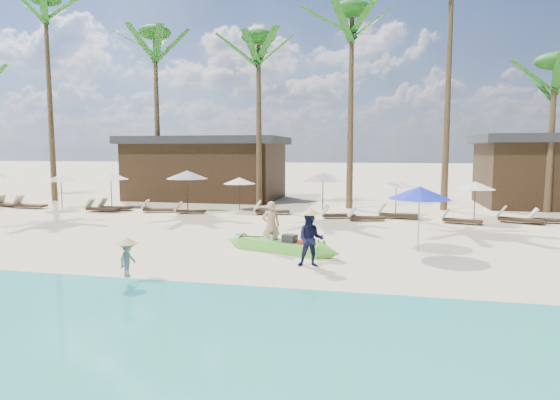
# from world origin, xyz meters

# --- Properties ---
(ground) EXTENTS (240.00, 240.00, 0.00)m
(ground) POSITION_xyz_m (0.00, 0.00, 0.00)
(ground) COLOR beige
(ground) RESTS_ON ground
(wet_sand_strip) EXTENTS (240.00, 4.50, 0.01)m
(wet_sand_strip) POSITION_xyz_m (0.00, -5.00, 0.00)
(wet_sand_strip) COLOR tan
(wet_sand_strip) RESTS_ON ground
(green_canoe) EXTENTS (4.70, 1.92, 0.62)m
(green_canoe) POSITION_xyz_m (0.73, 1.54, 0.21)
(green_canoe) COLOR #60CD3E
(green_canoe) RESTS_ON ground
(tourist) EXTENTS (0.71, 0.59, 1.66)m
(tourist) POSITION_xyz_m (0.38, 1.77, 0.83)
(tourist) COLOR tan
(tourist) RESTS_ON ground
(vendor_green) EXTENTS (0.83, 0.67, 1.59)m
(vendor_green) POSITION_xyz_m (2.02, -0.19, 0.80)
(vendor_green) COLOR #141738
(vendor_green) RESTS_ON ground
(vendor_yellow) EXTENTS (0.37, 0.60, 0.90)m
(vendor_yellow) POSITION_xyz_m (-2.20, -2.94, 0.63)
(vendor_yellow) COLOR gray
(vendor_yellow) RESTS_ON ground
(blue_umbrella) EXTENTS (2.04, 2.04, 2.19)m
(blue_umbrella) POSITION_xyz_m (5.20, 2.42, 1.98)
(blue_umbrella) COLOR #99999E
(blue_umbrella) RESTS_ON ground
(lounger_1_right) EXTENTS (1.84, 1.07, 0.60)m
(lounger_1_right) POSITION_xyz_m (-18.06, 10.40, 0.20)
(lounger_1_right) COLOR #362516
(lounger_1_right) RESTS_ON ground
(resort_parasol_2) EXTENTS (1.92, 1.92, 1.98)m
(resort_parasol_2) POSITION_xyz_m (-14.17, 10.32, 1.78)
(resort_parasol_2) COLOR #362516
(resort_parasol_2) RESTS_ON ground
(lounger_2_left) EXTENTS (1.99, 0.65, 0.67)m
(lounger_2_left) POSITION_xyz_m (-16.16, 9.98, 0.22)
(lounger_2_left) COLOR #362516
(lounger_2_left) RESTS_ON ground
(resort_parasol_3) EXTENTS (2.05, 2.05, 2.11)m
(resort_parasol_3) POSITION_xyz_m (-11.29, 10.84, 1.90)
(resort_parasol_3) COLOR #362516
(resort_parasol_3) RESTS_ON ground
(lounger_3_left) EXTENTS (1.86, 0.65, 0.62)m
(lounger_3_left) POSITION_xyz_m (-11.11, 9.46, 0.21)
(lounger_3_left) COLOR #362516
(lounger_3_left) RESTS_ON ground
(lounger_3_right) EXTENTS (1.88, 0.76, 0.62)m
(lounger_3_right) POSITION_xyz_m (-10.73, 10.15, 0.21)
(lounger_3_right) COLOR #362516
(lounger_3_right) RESTS_ON ground
(resort_parasol_4) EXTENTS (2.23, 2.23, 2.29)m
(resort_parasol_4) POSITION_xyz_m (-6.20, 9.99, 2.07)
(resort_parasol_4) COLOR #362516
(resort_parasol_4) RESTS_ON ground
(lounger_4_left) EXTENTS (1.85, 0.92, 0.60)m
(lounger_4_left) POSITION_xyz_m (-8.01, 9.97, 0.20)
(lounger_4_left) COLOR #362516
(lounger_4_left) RESTS_ON ground
(lounger_4_right) EXTENTS (1.70, 0.78, 0.55)m
(lounger_4_right) POSITION_xyz_m (-6.05, 9.75, 0.19)
(lounger_4_right) COLOR #362516
(lounger_4_right) RESTS_ON ground
(resort_parasol_5) EXTENTS (1.81, 1.81, 1.86)m
(resort_parasol_5) POSITION_xyz_m (-3.81, 11.65, 1.68)
(resort_parasol_5) COLOR #362516
(resort_parasol_5) RESTS_ON ground
(lounger_5_left) EXTENTS (1.98, 1.03, 0.64)m
(lounger_5_left) POSITION_xyz_m (-1.77, 10.42, 0.21)
(lounger_5_left) COLOR #362516
(lounger_5_left) RESTS_ON ground
(resort_parasol_6) EXTENTS (2.19, 2.19, 2.26)m
(resort_parasol_6) POSITION_xyz_m (1.09, 10.02, 2.04)
(resort_parasol_6) COLOR #362516
(resort_parasol_6) RESTS_ON ground
(lounger_6_left) EXTENTS (1.77, 0.99, 0.57)m
(lounger_6_left) POSITION_xyz_m (1.83, 9.76, 0.19)
(lounger_6_left) COLOR #362516
(lounger_6_left) RESTS_ON ground
(lounger_6_right) EXTENTS (1.81, 0.94, 0.59)m
(lounger_6_right) POSITION_xyz_m (3.19, 9.15, 0.20)
(lounger_6_right) COLOR #362516
(lounger_6_right) RESTS_ON ground
(resort_parasol_7) EXTENTS (1.81, 1.81, 1.86)m
(resort_parasol_7) POSITION_xyz_m (4.72, 11.42, 1.68)
(resort_parasol_7) COLOR #362516
(resort_parasol_7) RESTS_ON ground
(lounger_7_left) EXTENTS (2.04, 0.90, 0.67)m
(lounger_7_left) POSITION_xyz_m (4.70, 10.33, 0.22)
(lounger_7_left) COLOR #362516
(lounger_7_left) RESTS_ON ground
(lounger_7_right) EXTENTS (1.86, 1.07, 0.60)m
(lounger_7_right) POSITION_xyz_m (7.52, 9.23, 0.20)
(lounger_7_right) COLOR #362516
(lounger_7_right) RESTS_ON ground
(resort_parasol_8) EXTENTS (1.84, 1.84, 1.90)m
(resort_parasol_8) POSITION_xyz_m (8.32, 10.14, 1.71)
(resort_parasol_8) COLOR #362516
(resort_parasol_8) RESTS_ON ground
(lounger_8_left) EXTENTS (2.08, 1.25, 0.68)m
(lounger_8_left) POSITION_xyz_m (10.17, 9.98, 0.23)
(lounger_8_left) COLOR #362516
(lounger_8_left) RESTS_ON ground
(lounger_9_left) EXTENTS (1.81, 0.68, 0.60)m
(lounger_9_left) POSITION_xyz_m (11.56, 10.26, 0.20)
(lounger_9_left) COLOR #362516
(lounger_9_left) RESTS_ON ground
(palm_1) EXTENTS (2.08, 2.08, 13.60)m
(palm_1) POSITION_xyz_m (-17.59, 14.06, 10.82)
(palm_1) COLOR brown
(palm_1) RESTS_ON ground
(palm_2) EXTENTS (2.08, 2.08, 11.33)m
(palm_2) POSITION_xyz_m (-10.45, 15.08, 9.18)
(palm_2) COLOR brown
(palm_2) RESTS_ON ground
(palm_3) EXTENTS (2.08, 2.08, 10.52)m
(palm_3) POSITION_xyz_m (-3.36, 14.27, 8.58)
(palm_3) COLOR brown
(palm_3) RESTS_ON ground
(palm_4) EXTENTS (2.08, 2.08, 11.70)m
(palm_4) POSITION_xyz_m (2.15, 14.01, 9.45)
(palm_4) COLOR brown
(palm_4) RESTS_ON ground
(palm_5) EXTENTS (2.08, 2.08, 13.60)m
(palm_5) POSITION_xyz_m (7.45, 14.38, 10.82)
(palm_5) COLOR brown
(palm_5) RESTS_ON ground
(palm_6) EXTENTS (2.08, 2.08, 8.51)m
(palm_6) POSITION_xyz_m (12.84, 14.52, 7.05)
(palm_6) COLOR brown
(palm_6) RESTS_ON ground
(pavilion_west) EXTENTS (10.80, 6.60, 4.30)m
(pavilion_west) POSITION_xyz_m (-8.00, 17.50, 2.19)
(pavilion_west) COLOR #362516
(pavilion_west) RESTS_ON ground
(pavilion_east) EXTENTS (8.80, 6.60, 4.30)m
(pavilion_east) POSITION_xyz_m (14.00, 17.50, 2.20)
(pavilion_east) COLOR #362516
(pavilion_east) RESTS_ON ground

